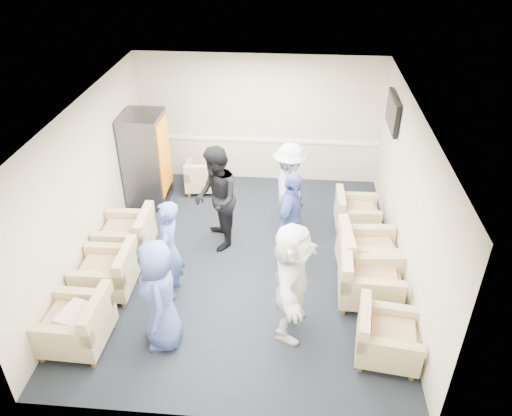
# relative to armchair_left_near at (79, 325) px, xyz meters

# --- Properties ---
(floor) EXTENTS (6.00, 6.00, 0.00)m
(floor) POSITION_rel_armchair_left_near_xyz_m (2.04, 2.01, -0.35)
(floor) COLOR black
(floor) RESTS_ON ground
(ceiling) EXTENTS (6.00, 6.00, 0.00)m
(ceiling) POSITION_rel_armchair_left_near_xyz_m (2.04, 2.01, 2.35)
(ceiling) COLOR silver
(ceiling) RESTS_ON back_wall
(back_wall) EXTENTS (5.00, 0.02, 2.70)m
(back_wall) POSITION_rel_armchair_left_near_xyz_m (2.04, 5.01, 1.00)
(back_wall) COLOR beige
(back_wall) RESTS_ON floor
(front_wall) EXTENTS (5.00, 0.02, 2.70)m
(front_wall) POSITION_rel_armchair_left_near_xyz_m (2.04, -0.99, 1.00)
(front_wall) COLOR beige
(front_wall) RESTS_ON floor
(left_wall) EXTENTS (0.02, 6.00, 2.70)m
(left_wall) POSITION_rel_armchair_left_near_xyz_m (-0.46, 2.01, 1.00)
(left_wall) COLOR beige
(left_wall) RESTS_ON floor
(right_wall) EXTENTS (0.02, 6.00, 2.70)m
(right_wall) POSITION_rel_armchair_left_near_xyz_m (4.54, 2.01, 1.00)
(right_wall) COLOR beige
(right_wall) RESTS_ON floor
(chair_rail) EXTENTS (4.98, 0.04, 0.06)m
(chair_rail) POSITION_rel_armchair_left_near_xyz_m (2.04, 4.99, 0.55)
(chair_rail) COLOR white
(chair_rail) RESTS_ON back_wall
(tv) EXTENTS (0.10, 1.00, 0.58)m
(tv) POSITION_rel_armchair_left_near_xyz_m (4.47, 3.81, 1.70)
(tv) COLOR black
(tv) RESTS_ON right_wall
(armchair_left_near) EXTENTS (0.89, 0.89, 0.70)m
(armchair_left_near) POSITION_rel_armchair_left_near_xyz_m (0.00, 0.00, 0.00)
(armchair_left_near) COLOR tan
(armchair_left_near) RESTS_ON floor
(armchair_left_mid) EXTENTS (0.85, 0.85, 0.67)m
(armchair_left_mid) POSITION_rel_armchair_left_near_xyz_m (0.05, 1.11, -0.01)
(armchair_left_mid) COLOR tan
(armchair_left_mid) RESTS_ON floor
(armchair_left_far) EXTENTS (0.87, 0.87, 0.69)m
(armchair_left_far) POSITION_rel_armchair_left_near_xyz_m (0.05, 2.10, -0.00)
(armchair_left_far) COLOR tan
(armchair_left_far) RESTS_ON floor
(armchair_right_near) EXTENTS (0.91, 0.91, 0.65)m
(armchair_right_near) POSITION_rel_armchair_left_near_xyz_m (4.07, 0.15, -0.02)
(armchair_right_near) COLOR tan
(armchair_right_near) RESTS_ON floor
(armchair_right_midnear) EXTENTS (0.94, 0.94, 0.73)m
(armchair_right_midnear) POSITION_rel_armchair_left_near_xyz_m (3.94, 1.25, 0.02)
(armchair_right_midnear) COLOR tan
(armchair_right_midnear) RESTS_ON floor
(armchair_right_midfar) EXTENTS (1.00, 1.00, 0.75)m
(armchair_right_midfar) POSITION_rel_armchair_left_near_xyz_m (3.98, 1.83, 0.03)
(armchair_right_midfar) COLOR tan
(armchair_right_midfar) RESTS_ON floor
(armchair_right_far) EXTENTS (0.78, 0.78, 0.61)m
(armchair_right_far) POSITION_rel_armchair_left_near_xyz_m (3.93, 3.18, -0.04)
(armchair_right_far) COLOR tan
(armchair_right_far) RESTS_ON floor
(armchair_corner) EXTENTS (0.84, 0.84, 0.60)m
(armchair_corner) POSITION_rel_armchair_left_near_xyz_m (0.94, 4.34, -0.05)
(armchair_corner) COLOR tan
(armchair_corner) RESTS_ON floor
(vending_machine) EXTENTS (0.75, 0.88, 1.85)m
(vending_machine) POSITION_rel_armchair_left_near_xyz_m (-0.06, 3.84, 0.58)
(vending_machine) COLOR #4E4E56
(vending_machine) RESTS_ON floor
(backpack) EXTENTS (0.27, 0.20, 0.44)m
(backpack) POSITION_rel_armchair_left_near_xyz_m (0.38, 1.66, -0.12)
(backpack) COLOR black
(backpack) RESTS_ON floor
(pillow) EXTENTS (0.46, 0.55, 0.14)m
(pillow) POSITION_rel_armchair_left_near_xyz_m (-0.01, 0.00, 0.18)
(pillow) COLOR silver
(pillow) RESTS_ON armchair_left_near
(person_front_left) EXTENTS (0.72, 0.92, 1.65)m
(person_front_left) POSITION_rel_armchair_left_near_xyz_m (1.11, 0.17, 0.48)
(person_front_left) COLOR #41549D
(person_front_left) RESTS_ON floor
(person_mid_left) EXTENTS (0.40, 0.60, 1.64)m
(person_mid_left) POSITION_rel_armchair_left_near_xyz_m (1.01, 1.12, 0.47)
(person_mid_left) COLOR #41549D
(person_mid_left) RESTS_ON floor
(person_back_left) EXTENTS (0.92, 1.06, 1.86)m
(person_back_left) POSITION_rel_armchair_left_near_xyz_m (1.52, 2.48, 0.58)
(person_back_left) COLOR black
(person_back_left) RESTS_ON floor
(person_back_right) EXTENTS (0.67, 1.12, 1.70)m
(person_back_right) POSITION_rel_armchair_left_near_xyz_m (2.73, 3.09, 0.50)
(person_back_right) COLOR silver
(person_back_right) RESTS_ON floor
(person_mid_right) EXTENTS (0.69, 1.05, 1.66)m
(person_mid_right) POSITION_rel_armchair_left_near_xyz_m (2.79, 2.11, 0.48)
(person_mid_right) COLOR #41549D
(person_mid_right) RESTS_ON floor
(person_front_right) EXTENTS (0.75, 1.69, 1.76)m
(person_front_right) POSITION_rel_armchair_left_near_xyz_m (2.84, 0.53, 0.53)
(person_front_right) COLOR white
(person_front_right) RESTS_ON floor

